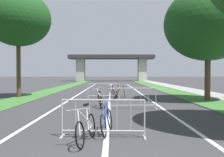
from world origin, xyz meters
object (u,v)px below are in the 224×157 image
tree_right_oak_mid (208,24)px  bicycle_purple_3 (113,93)px  bicycle_blue_0 (107,121)px  crowd_barrier_second (134,99)px  bicycle_silver_4 (101,101)px  bicycle_teal_1 (125,92)px  bicycle_white_5 (86,128)px  bicycle_orange_2 (117,94)px  crowd_barrier_nearest (103,119)px  tree_left_oak_near (18,19)px  crowd_barrier_third (104,91)px

tree_right_oak_mid → bicycle_purple_3: bearing=160.4°
bicycle_blue_0 → bicycle_purple_3: (0.18, 10.78, -0.00)m
crowd_barrier_second → bicycle_silver_4: size_ratio=1.40×
bicycle_teal_1 → bicycle_white_5: bicycle_white_5 is taller
crowd_barrier_second → bicycle_orange_2: size_ratio=1.40×
bicycle_teal_1 → tree_right_oak_mid: bearing=-21.2°
bicycle_blue_0 → bicycle_purple_3: size_ratio=1.07×
crowd_barrier_second → bicycle_silver_4: bearing=165.1°
crowd_barrier_nearest → bicycle_teal_1: crowd_barrier_nearest is taller
tree_right_oak_mid → bicycle_silver_4: (-6.79, -3.23, -4.61)m
crowd_barrier_second → bicycle_silver_4: (-1.65, 0.44, -0.15)m
bicycle_blue_0 → bicycle_teal_1: 10.91m
bicycle_orange_2 → bicycle_white_5: bicycle_orange_2 is taller
tree_left_oak_near → bicycle_orange_2: size_ratio=4.61×
tree_left_oak_near → tree_right_oak_mid: size_ratio=1.05×
bicycle_white_5 → crowd_barrier_nearest: bearing=-120.5°
tree_right_oak_mid → bicycle_purple_3: (-6.18, 2.20, -4.62)m
bicycle_teal_1 → bicycle_silver_4: bicycle_silver_4 is taller
bicycle_purple_3 → bicycle_silver_4: bicycle_silver_4 is taller
bicycle_blue_0 → crowd_barrier_nearest: bearing=-91.7°
bicycle_white_5 → crowd_barrier_second: bearing=-96.9°
crowd_barrier_nearest → bicycle_silver_4: (-0.35, 5.82, -0.15)m
tree_left_oak_near → crowd_barrier_second: size_ratio=3.31×
bicycle_teal_1 → bicycle_white_5: bearing=-95.5°
crowd_barrier_third → crowd_barrier_nearest: bearing=-88.1°
crowd_barrier_nearest → crowd_barrier_second: bearing=76.4°
bicycle_silver_4 → bicycle_white_5: size_ratio=0.97×
tree_right_oak_mid → bicycle_teal_1: tree_right_oak_mid is taller
tree_left_oak_near → bicycle_blue_0: 13.64m
tree_right_oak_mid → bicycle_white_5: tree_right_oak_mid is taller
bicycle_white_5 → crowd_barrier_third: bearing=-80.9°
tree_right_oak_mid → tree_left_oak_near: bearing=171.2°
tree_left_oak_near → crowd_barrier_nearest: 13.91m
crowd_barrier_nearest → bicycle_blue_0: crowd_barrier_nearest is taller
crowd_barrier_third → bicycle_orange_2: (0.96, -0.51, -0.15)m
crowd_barrier_second → bicycle_blue_0: crowd_barrier_second is taller
bicycle_blue_0 → bicycle_purple_3: bearing=97.2°
bicycle_white_5 → bicycle_teal_1: bearing=-88.2°
crowd_barrier_third → tree_right_oak_mid: bearing=-14.1°
bicycle_blue_0 → bicycle_silver_4: bearing=102.8°
crowd_barrier_nearest → crowd_barrier_second: 5.53m
tree_right_oak_mid → crowd_barrier_second: size_ratio=3.14×
bicycle_blue_0 → bicycle_white_5: bearing=-109.0°
bicycle_purple_3 → bicycle_silver_4: size_ratio=0.96×
crowd_barrier_third → bicycle_blue_0: crowd_barrier_third is taller
bicycle_blue_0 → bicycle_purple_3: bicycle_purple_3 is taller
crowd_barrier_second → bicycle_white_5: (-1.72, -5.87, -0.14)m
crowd_barrier_third → bicycle_purple_3: (0.62, 0.49, -0.16)m
crowd_barrier_second → bicycle_white_5: bearing=-106.3°
crowd_barrier_nearest → bicycle_purple_3: bearing=88.6°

